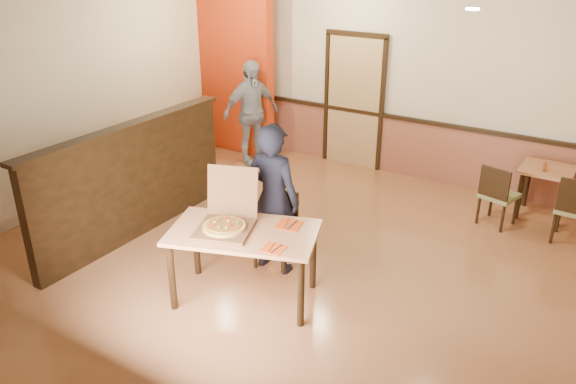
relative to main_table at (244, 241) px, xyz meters
name	(u,v)px	position (x,y,z in m)	size (l,w,h in m)	color
floor	(279,270)	(0.01, 0.64, -0.67)	(7.00, 7.00, 0.00)	#A66840
ceiling	(278,13)	(0.01, 0.64, 2.13)	(7.00, 7.00, 0.00)	black
wall_back	(404,87)	(0.01, 4.14, 0.73)	(7.00, 7.00, 0.00)	beige
wall_left	(59,106)	(-3.49, 0.64, 0.73)	(7.00, 7.00, 0.00)	beige
wainscot_back	(398,146)	(0.01, 4.11, -0.22)	(7.00, 0.04, 0.90)	#97533C
chair_rail_back	(400,118)	(0.01, 4.09, 0.25)	(7.00, 0.06, 0.06)	black
back_door	(354,102)	(-0.79, 4.10, 0.38)	(0.90, 0.06, 2.10)	tan
booth_partition	(134,180)	(-1.99, 0.44, 0.06)	(0.20, 3.10, 1.44)	black
red_accent_panel	(231,71)	(-2.89, 3.64, 0.73)	(1.60, 0.20, 2.78)	#B32D0C
spot_c	(473,9)	(1.41, 2.14, 2.11)	(0.14, 0.14, 0.02)	#FFE4B2
main_table	(244,241)	(0.00, 0.00, 0.00)	(1.66, 1.28, 0.78)	tan
diner_chair	(278,225)	(-0.12, 0.80, -0.21)	(0.48, 0.48, 0.85)	olive
side_chair_left	(497,193)	(1.78, 3.05, -0.22)	(0.50, 0.50, 0.83)	olive
side_chair_right	(576,208)	(2.70, 3.05, -0.19)	(0.45, 0.45, 0.88)	olive
side_table	(545,180)	(2.25, 3.66, -0.15)	(0.66, 0.66, 0.70)	tan
diner	(273,199)	(-0.08, 0.66, 0.18)	(0.63, 0.41, 1.71)	black
passerby	(251,113)	(-2.23, 3.27, 0.18)	(1.01, 0.42, 1.72)	gray
pizza_box	(226,222)	(-0.17, -0.05, 0.18)	(0.71, 0.77, 0.56)	brown
pizza	(224,227)	(-0.15, -0.11, 0.16)	(0.43, 0.43, 0.03)	gold
napkin_near	(274,248)	(0.45, -0.13, 0.11)	(0.22, 0.22, 0.01)	#E34410
napkin_far	(289,225)	(0.32, 0.35, 0.11)	(0.29, 0.29, 0.01)	#E34410
condiment	(545,166)	(2.22, 3.51, 0.09)	(0.05, 0.05, 0.13)	brown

